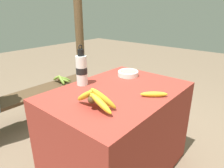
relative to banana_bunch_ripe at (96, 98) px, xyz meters
name	(u,v)px	position (x,y,z in m)	size (l,w,h in m)	color
ground_plane	(117,167)	(0.32, 0.08, -0.83)	(12.00, 12.00, 0.00)	#75604C
market_counter	(117,132)	(0.32, 0.08, -0.45)	(1.11, 0.79, 0.75)	maroon
banana_bunch_ripe	(96,98)	(0.00, 0.00, 0.00)	(0.18, 0.32, 0.16)	#4C381E
serving_bowl	(128,73)	(0.66, 0.23, -0.04)	(0.19, 0.19, 0.05)	white
water_bottle	(82,70)	(0.23, 0.38, 0.06)	(0.09, 0.09, 0.33)	white
loose_banana_front	(154,94)	(0.39, -0.19, -0.05)	(0.15, 0.17, 0.04)	gold
wooden_bench	(25,100)	(0.16, 1.34, -0.48)	(1.80, 0.32, 0.41)	#4C3823
banana_bunch_green	(61,79)	(0.69, 1.34, -0.36)	(0.18, 0.29, 0.13)	#4C381E
support_post_far	(79,22)	(1.18, 1.50, 0.34)	(0.12, 0.12, 2.34)	brown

